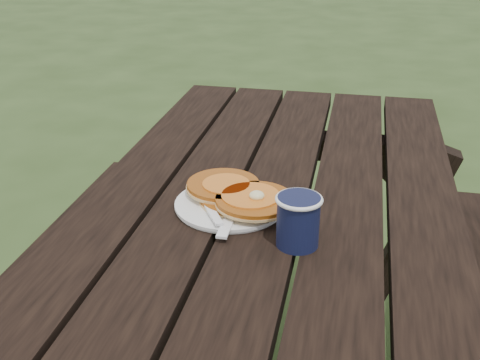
# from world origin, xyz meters

# --- Properties ---
(plate) EXTENTS (0.21, 0.21, 0.01)m
(plate) POSITION_xyz_m (-0.07, 0.09, 0.76)
(plate) COLOR white
(plate) RESTS_ON picnic_table
(pancake_stack) EXTENTS (0.22, 0.20, 0.04)m
(pancake_stack) POSITION_xyz_m (-0.06, 0.10, 0.77)
(pancake_stack) COLOR #A75312
(pancake_stack) RESTS_ON plate
(knife) EXTENTS (0.02, 0.18, 0.00)m
(knife) POSITION_xyz_m (-0.06, 0.04, 0.76)
(knife) COLOR white
(knife) RESTS_ON plate
(fork) EXTENTS (0.11, 0.15, 0.01)m
(fork) POSITION_xyz_m (-0.10, 0.03, 0.77)
(fork) COLOR white
(fork) RESTS_ON plate
(coffee_cup) EXTENTS (0.08, 0.08, 0.09)m
(coffee_cup) POSITION_xyz_m (0.07, -0.02, 0.80)
(coffee_cup) COLOR #101534
(coffee_cup) RESTS_ON picnic_table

